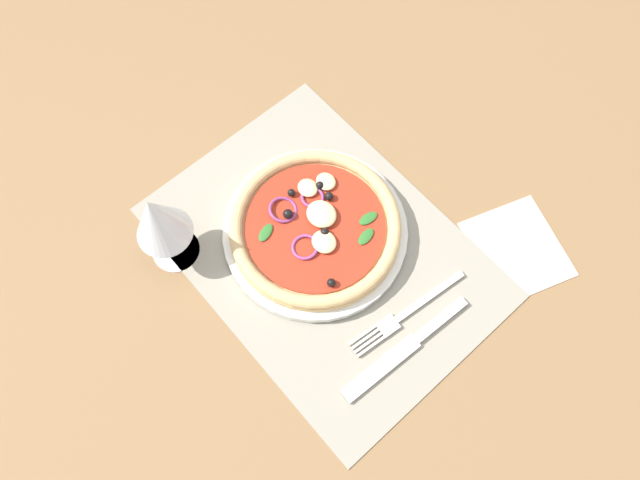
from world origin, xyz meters
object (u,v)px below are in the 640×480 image
(wine_glass, at_px, (158,220))
(napkin, at_px, (517,249))
(pizza, at_px, (315,226))
(plate, at_px, (315,232))
(fork, at_px, (402,315))
(knife, at_px, (405,348))

(wine_glass, height_order, napkin, wine_glass)
(pizza, xyz_separation_m, napkin, (-0.20, -0.19, -0.03))
(plate, height_order, fork, plate)
(fork, xyz_separation_m, wine_glass, (0.27, 0.17, 0.10))
(pizza, relative_size, napkin, 1.79)
(plate, relative_size, pizza, 1.09)
(fork, distance_m, wine_glass, 0.33)
(plate, height_order, knife, plate)
(pizza, height_order, napkin, pizza)
(pizza, relative_size, fork, 1.27)
(wine_glass, relative_size, napkin, 1.16)
(plate, height_order, napkin, plate)
(plate, distance_m, pizza, 0.02)
(pizza, height_order, wine_glass, wine_glass)
(wine_glass, bearing_deg, plate, -124.41)
(pizza, height_order, knife, pizza)
(wine_glass, bearing_deg, knife, -155.50)
(knife, relative_size, napkin, 1.56)
(knife, bearing_deg, plate, -92.31)
(plate, bearing_deg, wine_glass, 55.59)
(plate, relative_size, wine_glass, 1.68)
(knife, bearing_deg, napkin, -177.45)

